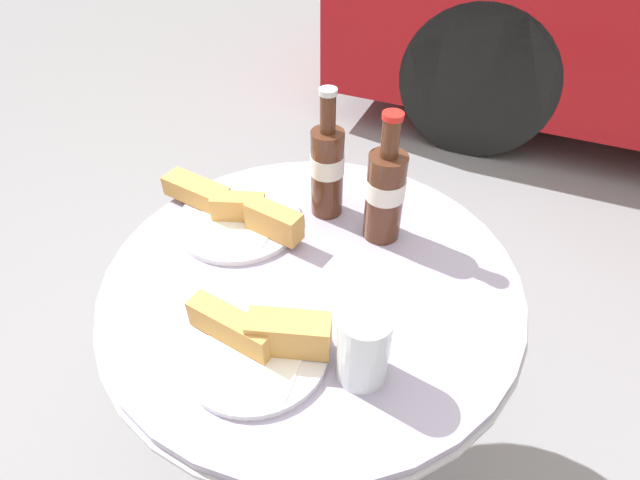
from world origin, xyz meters
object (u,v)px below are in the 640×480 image
cola_bottle_right (385,192)px  drinking_glass (363,349)px  bistro_table (313,336)px  lunch_plate_near (236,213)px  cola_bottle_left (327,168)px  lunch_plate_far (259,341)px

cola_bottle_right → drinking_glass: (0.07, -0.31, -0.04)m
bistro_table → drinking_glass: drinking_glass is taller
cola_bottle_right → bistro_table: bearing=-116.9°
cola_bottle_right → lunch_plate_near: size_ratio=0.78×
bistro_table → cola_bottle_right: (0.08, 0.15, 0.27)m
cola_bottle_left → drinking_glass: (0.19, -0.33, -0.05)m
drinking_glass → cola_bottle_left: bearing=120.5°
lunch_plate_near → lunch_plate_far: (0.19, -0.25, 0.00)m
bistro_table → cola_bottle_left: cola_bottle_left is taller
cola_bottle_left → drinking_glass: cola_bottle_left is taller
bistro_table → lunch_plate_near: bearing=159.6°
drinking_glass → lunch_plate_near: bearing=146.5°
cola_bottle_left → lunch_plate_near: (-0.15, -0.10, -0.08)m
cola_bottle_left → cola_bottle_right: 0.13m
cola_bottle_right → lunch_plate_near: (-0.27, -0.08, -0.08)m
lunch_plate_far → lunch_plate_near: bearing=127.3°
bistro_table → lunch_plate_near: 0.29m
cola_bottle_left → bistro_table: bearing=-75.3°
lunch_plate_far → cola_bottle_left: bearing=96.7°
bistro_table → lunch_plate_near: size_ratio=2.29×
cola_bottle_right → lunch_plate_far: cola_bottle_right is taller
bistro_table → cola_bottle_left: bearing=104.7°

